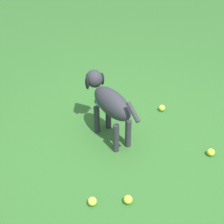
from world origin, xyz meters
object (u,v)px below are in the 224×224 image
object	(u,v)px
tennis_ball_2	(128,200)
tennis_ball_3	(211,152)
dog	(109,101)
tennis_ball_1	(162,108)
water_bowl	(106,100)
tennis_ball_0	(92,201)

from	to	relation	value
tennis_ball_2	tennis_ball_3	size ratio (longest dim) A/B	1.00
dog	tennis_ball_1	bearing A→B (deg)	-84.62
tennis_ball_1	dog	bearing A→B (deg)	8.44
tennis_ball_2	water_bowl	distance (m)	1.38
dog	tennis_ball_2	distance (m)	0.88
dog	tennis_ball_2	world-z (taller)	dog
tennis_ball_0	tennis_ball_3	xyz separation A→B (m)	(-1.12, 0.01, 0.00)
tennis_ball_1	tennis_ball_3	world-z (taller)	same
dog	water_bowl	xyz separation A→B (m)	(-0.25, -0.51, -0.34)
tennis_ball_0	water_bowl	distance (m)	1.39
tennis_ball_3	water_bowl	xyz separation A→B (m)	(0.38, -1.18, -0.00)
dog	tennis_ball_3	bearing A→B (deg)	-139.78
tennis_ball_1	tennis_ball_2	world-z (taller)	same
tennis_ball_2	tennis_ball_3	distance (m)	0.90
tennis_ball_0	water_bowl	world-z (taller)	tennis_ball_0
dog	tennis_ball_3	xyz separation A→B (m)	(-0.63, 0.66, -0.34)
tennis_ball_3	dog	bearing A→B (deg)	-46.72
tennis_ball_1	tennis_ball_3	size ratio (longest dim) A/B	1.00
tennis_ball_1	tennis_ball_3	distance (m)	0.76
tennis_ball_2	water_bowl	size ratio (longest dim) A/B	0.30
dog	water_bowl	world-z (taller)	dog
tennis_ball_0	dog	bearing A→B (deg)	-127.29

